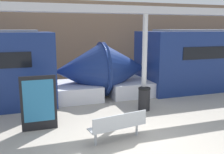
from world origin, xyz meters
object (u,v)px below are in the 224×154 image
Objects in this scene: trash_bin at (144,99)px; bench_near at (118,124)px; poster_board at (39,103)px; support_column_near at (144,63)px.

bench_near is at bearing -129.90° from trash_bin.
bench_near is at bearing -36.88° from poster_board.
bench_near is 2.70m from poster_board.
trash_bin is (1.97, 2.35, -0.05)m from bench_near.
poster_board reaches higher than trash_bin.
bench_near is 3.06m from trash_bin.
bench_near is at bearing -128.39° from support_column_near.
poster_board is (-4.10, -0.75, 0.44)m from trash_bin.
bench_near is 0.47× the size of support_column_near.
trash_bin is 1.46m from support_column_near.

